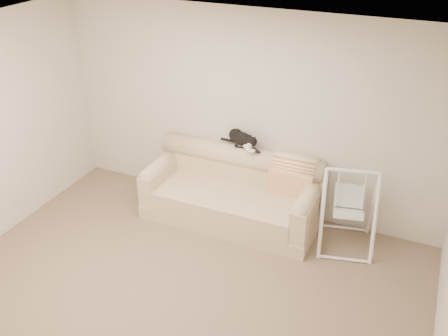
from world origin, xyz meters
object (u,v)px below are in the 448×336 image
(sofa, at_px, (233,193))
(baby_swing, at_px, (348,208))
(remote_b, at_px, (255,150))
(remote_a, at_px, (242,147))
(tuxedo_cat, at_px, (242,139))

(sofa, bearing_deg, baby_swing, -0.27)
(baby_swing, bearing_deg, remote_b, 169.76)
(remote_b, bearing_deg, remote_a, 172.97)
(remote_b, bearing_deg, baby_swing, -10.24)
(remote_a, height_order, remote_b, remote_a)
(sofa, xyz_separation_m, tuxedo_cat, (0.01, 0.26, 0.65))
(remote_a, height_order, tuxedo_cat, tuxedo_cat)
(tuxedo_cat, bearing_deg, remote_b, -13.48)
(remote_a, relative_size, baby_swing, 0.18)
(remote_a, xyz_separation_m, remote_b, (0.19, -0.02, -0.00))
(sofa, xyz_separation_m, remote_b, (0.20, 0.22, 0.56))
(remote_a, distance_m, tuxedo_cat, 0.10)
(baby_swing, bearing_deg, tuxedo_cat, 169.33)
(tuxedo_cat, distance_m, baby_swing, 1.54)
(tuxedo_cat, xyz_separation_m, baby_swing, (1.44, -0.27, -0.49))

